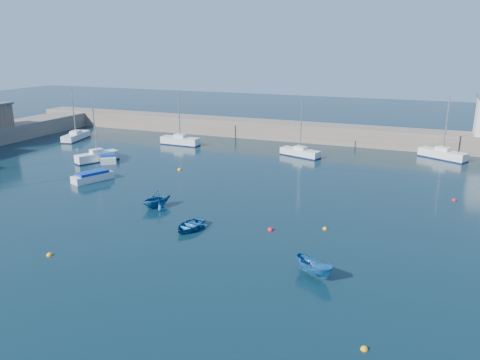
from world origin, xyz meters
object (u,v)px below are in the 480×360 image
at_px(sailboat_3, 97,157).
at_px(sailboat_7, 443,154).
at_px(dinghy_center, 190,226).
at_px(sailboat_4, 76,136).
at_px(sailboat_6, 300,152).
at_px(dinghy_left, 156,199).
at_px(motorboat_1, 93,176).
at_px(motorboat_2, 107,156).
at_px(dinghy_right, 314,268).
at_px(sailboat_5, 180,141).

distance_m(sailboat_3, sailboat_7, 44.79).
bearing_deg(sailboat_3, dinghy_center, -10.33).
bearing_deg(sailboat_4, dinghy_center, -50.36).
bearing_deg(sailboat_6, dinghy_center, -164.39).
bearing_deg(dinghy_left, sailboat_3, 170.87).
xyz_separation_m(sailboat_7, motorboat_1, (-35.70, -25.52, -0.12)).
distance_m(motorboat_2, dinghy_right, 38.38).
bearing_deg(motorboat_2, dinghy_right, -72.61).
bearing_deg(sailboat_4, motorboat_2, -48.03).
xyz_separation_m(sailboat_3, sailboat_7, (40.95, 18.14, -0.02)).
bearing_deg(sailboat_3, motorboat_1, -28.86).
relative_size(sailboat_5, dinghy_center, 2.42).
bearing_deg(sailboat_5, dinghy_center, -147.99).
bearing_deg(dinghy_center, sailboat_5, 128.49).
bearing_deg(dinghy_right, sailboat_7, 17.03).
distance_m(sailboat_7, dinghy_center, 39.03).
bearing_deg(motorboat_2, sailboat_5, 31.59).
relative_size(sailboat_6, sailboat_7, 0.90).
height_order(dinghy_left, dinghy_right, dinghy_left).
bearing_deg(motorboat_1, dinghy_center, -4.63).
distance_m(sailboat_4, motorboat_2, 15.77).
bearing_deg(motorboat_2, sailboat_4, 105.19).
relative_size(sailboat_3, dinghy_left, 2.36).
bearing_deg(motorboat_2, sailboat_7, -16.64).
height_order(sailboat_5, sailboat_7, sailboat_7).
height_order(sailboat_6, dinghy_right, sailboat_6).
height_order(sailboat_4, dinghy_right, sailboat_4).
relative_size(sailboat_6, dinghy_center, 2.24).
height_order(sailboat_7, motorboat_1, sailboat_7).
bearing_deg(sailboat_3, motorboat_2, 82.46).
bearing_deg(motorboat_2, sailboat_3, -162.88).
bearing_deg(sailboat_4, sailboat_7, -4.31).
relative_size(sailboat_5, dinghy_left, 2.56).
height_order(sailboat_3, sailboat_6, sailboat_6).
height_order(sailboat_3, sailboat_7, sailboat_7).
xyz_separation_m(sailboat_5, motorboat_1, (0.44, -20.44, -0.13)).
bearing_deg(sailboat_7, sailboat_5, 127.41).
xyz_separation_m(sailboat_3, sailboat_5, (4.81, 13.06, -0.00)).
bearing_deg(sailboat_3, dinghy_right, -5.27).
relative_size(sailboat_4, sailboat_5, 1.03).
xyz_separation_m(motorboat_2, dinghy_center, (20.99, -16.95, -0.18)).
bearing_deg(dinghy_right, sailboat_5, 69.53).
xyz_separation_m(motorboat_1, dinghy_left, (11.10, -4.85, 0.31)).
distance_m(sailboat_5, motorboat_1, 20.45).
bearing_deg(dinghy_center, motorboat_2, 149.22).
relative_size(motorboat_1, motorboat_2, 0.88).
height_order(sailboat_6, dinghy_center, sailboat_6).
relative_size(dinghy_left, dinghy_right, 1.03).
relative_size(sailboat_7, motorboat_1, 1.75).
bearing_deg(dinghy_right, dinghy_center, 99.46).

